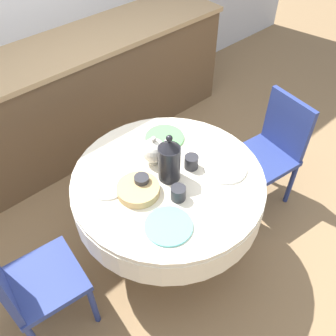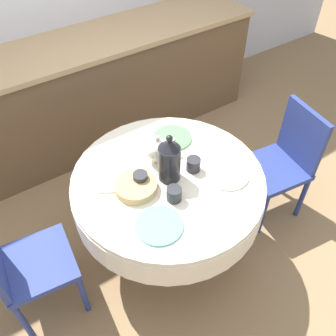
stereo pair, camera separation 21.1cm
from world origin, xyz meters
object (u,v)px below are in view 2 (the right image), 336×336
(coffee_carafe, at_px, (170,160))
(teapot, at_px, (158,149))
(chair_right, at_px, (21,263))
(chair_left, at_px, (284,159))

(coffee_carafe, relative_size, teapot, 1.55)
(chair_right, bearing_deg, teapot, 99.83)
(coffee_carafe, bearing_deg, chair_left, -7.31)
(chair_right, height_order, coffee_carafe, coffee_carafe)
(chair_right, height_order, teapot, teapot)
(chair_left, relative_size, chair_right, 1.00)
(chair_right, distance_m, coffee_carafe, 0.99)
(chair_right, relative_size, coffee_carafe, 2.77)
(chair_left, distance_m, teapot, 0.97)
(chair_right, bearing_deg, chair_left, 89.45)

